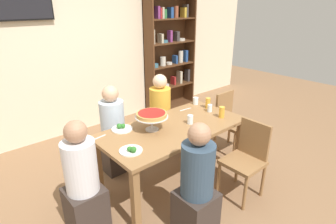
% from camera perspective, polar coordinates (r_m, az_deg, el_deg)
% --- Properties ---
extents(ground_plane, '(12.00, 12.00, 0.00)m').
position_cam_1_polar(ground_plane, '(3.51, 1.11, -14.08)').
color(ground_plane, '#846042').
extents(rear_partition, '(8.00, 0.12, 2.80)m').
position_cam_1_polar(rear_partition, '(4.74, -17.36, 13.03)').
color(rear_partition, beige).
rests_on(rear_partition, ground_plane).
extents(dining_table, '(1.73, 0.85, 0.74)m').
position_cam_1_polar(dining_table, '(3.17, 1.19, -4.54)').
color(dining_table, olive).
rests_on(dining_table, ground_plane).
extents(bookshelf, '(1.10, 0.30, 2.21)m').
position_cam_1_polar(bookshelf, '(5.54, 0.26, 12.51)').
color(bookshelf, '#4C2D19').
rests_on(bookshelf, ground_plane).
extents(television, '(0.89, 0.05, 0.52)m').
position_cam_1_polar(television, '(4.32, -29.16, 19.85)').
color(television, black).
extents(diner_near_left, '(0.34, 0.34, 1.15)m').
position_cam_1_polar(diner_near_left, '(2.58, 6.03, -15.82)').
color(diner_near_left, '#382D28').
rests_on(diner_near_left, ground_plane).
extents(diner_far_left, '(0.34, 0.34, 1.15)m').
position_cam_1_polar(diner_far_left, '(3.54, -11.33, -4.83)').
color(diner_far_left, '#382D28').
rests_on(diner_far_left, ground_plane).
extents(diner_far_right, '(0.34, 0.34, 1.15)m').
position_cam_1_polar(diner_far_right, '(3.97, -1.62, -1.35)').
color(diner_far_right, '#382D28').
rests_on(diner_far_right, ground_plane).
extents(diner_head_west, '(0.34, 0.34, 1.15)m').
position_cam_1_polar(diner_head_west, '(2.72, -17.38, -14.57)').
color(diner_head_west, '#382D28').
rests_on(diner_head_west, ground_plane).
extents(chair_head_east, '(0.40, 0.40, 0.87)m').
position_cam_1_polar(chair_head_east, '(4.06, 12.76, -1.46)').
color(chair_head_east, olive).
rests_on(chair_head_east, ground_plane).
extents(chair_near_right, '(0.40, 0.40, 0.87)m').
position_cam_1_polar(chair_near_right, '(3.17, 16.24, -8.86)').
color(chair_near_right, olive).
rests_on(chair_near_right, ground_plane).
extents(deep_dish_pizza_stand, '(0.37, 0.37, 0.21)m').
position_cam_1_polar(deep_dish_pizza_stand, '(2.98, -3.44, -0.77)').
color(deep_dish_pizza_stand, silver).
rests_on(deep_dish_pizza_stand, dining_table).
extents(salad_plate_near_diner, '(0.23, 0.23, 0.07)m').
position_cam_1_polar(salad_plate_near_diner, '(2.64, -7.73, -7.94)').
color(salad_plate_near_diner, white).
rests_on(salad_plate_near_diner, dining_table).
extents(salad_plate_far_diner, '(0.24, 0.24, 0.07)m').
position_cam_1_polar(salad_plate_far_diner, '(3.09, -9.68, -3.35)').
color(salad_plate_far_diner, white).
rests_on(salad_plate_far_diner, dining_table).
extents(beer_glass_amber_tall, '(0.07, 0.07, 0.14)m').
position_cam_1_polar(beer_glass_amber_tall, '(3.41, 11.22, -0.03)').
color(beer_glass_amber_tall, gold).
rests_on(beer_glass_amber_tall, dining_table).
extents(beer_glass_amber_short, '(0.07, 0.07, 0.14)m').
position_cam_1_polar(beer_glass_amber_short, '(3.68, 8.38, 1.88)').
color(beer_glass_amber_short, gold).
rests_on(beer_glass_amber_short, dining_table).
extents(water_glass_clear_near, '(0.07, 0.07, 0.11)m').
position_cam_1_polar(water_glass_clear_near, '(3.19, 4.68, -1.58)').
color(water_glass_clear_near, white).
rests_on(water_glass_clear_near, dining_table).
extents(water_glass_clear_far, '(0.06, 0.06, 0.10)m').
position_cam_1_polar(water_glass_clear_far, '(3.57, 8.75, 0.80)').
color(water_glass_clear_far, white).
rests_on(water_glass_clear_far, dining_table).
extents(water_glass_clear_spare, '(0.07, 0.07, 0.10)m').
position_cam_1_polar(water_glass_clear_spare, '(3.81, 5.83, 2.35)').
color(water_glass_clear_spare, white).
rests_on(water_glass_clear_spare, dining_table).
extents(cutlery_fork_near, '(0.18, 0.07, 0.00)m').
position_cam_1_polar(cutlery_fork_near, '(3.34, -2.70, -1.36)').
color(cutlery_fork_near, silver).
rests_on(cutlery_fork_near, dining_table).
extents(cutlery_knife_near, '(0.18, 0.04, 0.00)m').
position_cam_1_polar(cutlery_knife_near, '(3.62, 3.65, 0.56)').
color(cutlery_knife_near, silver).
rests_on(cutlery_knife_near, dining_table).
extents(cutlery_fork_far, '(0.18, 0.07, 0.00)m').
position_cam_1_polar(cutlery_fork_far, '(2.86, 4.53, -5.64)').
color(cutlery_fork_far, silver).
rests_on(cutlery_fork_far, dining_table).
extents(cutlery_knife_far, '(0.18, 0.04, 0.00)m').
position_cam_1_polar(cutlery_knife_far, '(2.97, -14.37, -5.24)').
color(cutlery_knife_far, silver).
rests_on(cutlery_knife_far, dining_table).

